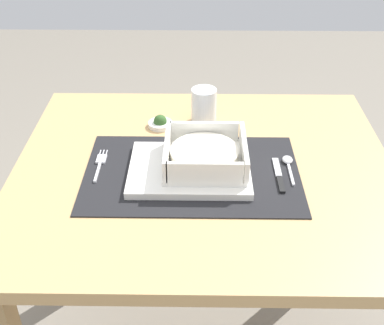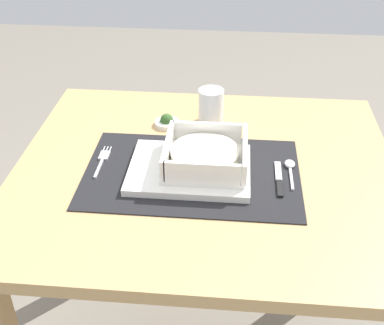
{
  "view_description": "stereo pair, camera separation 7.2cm",
  "coord_description": "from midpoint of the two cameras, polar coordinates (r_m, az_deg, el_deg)",
  "views": [
    {
      "loc": [
        -0.01,
        -0.97,
        1.37
      ],
      "look_at": [
        -0.03,
        -0.03,
        0.75
      ],
      "focal_mm": 47.67,
      "sensor_mm": 36.0,
      "label": 1
    },
    {
      "loc": [
        0.06,
        -0.96,
        1.37
      ],
      "look_at": [
        -0.03,
        -0.03,
        0.75
      ],
      "focal_mm": 47.67,
      "sensor_mm": 36.0,
      "label": 2
    }
  ],
  "objects": [
    {
      "name": "serving_plate",
      "position": [
        1.14,
        1.53,
        -0.79
      ],
      "size": [
        0.27,
        0.21,
        0.02
      ],
      "primitive_type": "cube",
      "color": "white",
      "rests_on": "placemat"
    },
    {
      "name": "butter_knife",
      "position": [
        1.14,
        11.51,
        -2.06
      ],
      "size": [
        0.01,
        0.13,
        0.01
      ],
      "rotation": [
        0.0,
        0.0,
        0.01
      ],
      "color": "black",
      "rests_on": "placemat"
    },
    {
      "name": "porridge_bowl",
      "position": [
        1.14,
        3.37,
        0.71
      ],
      "size": [
        0.18,
        0.18,
        0.06
      ],
      "color": "white",
      "rests_on": "serving_plate"
    },
    {
      "name": "drinking_glass",
      "position": [
        1.33,
        3.64,
        6.1
      ],
      "size": [
        0.07,
        0.07,
        0.09
      ],
      "color": "white",
      "rests_on": "dining_table"
    },
    {
      "name": "dining_table",
      "position": [
        1.23,
        3.06,
        -4.72
      ],
      "size": [
        0.88,
        0.76,
        0.72
      ],
      "color": "tan",
      "rests_on": "ground"
    },
    {
      "name": "spoon",
      "position": [
        1.18,
        12.63,
        -0.52
      ],
      "size": [
        0.02,
        0.11,
        0.01
      ],
      "rotation": [
        0.0,
        0.0,
        0.03
      ],
      "color": "silver",
      "rests_on": "placemat"
    },
    {
      "name": "placemat",
      "position": [
        1.15,
        1.79,
        -1.22
      ],
      "size": [
        0.48,
        0.31,
        0.0
      ],
      "primitive_type": "cube",
      "color": "black",
      "rests_on": "dining_table"
    },
    {
      "name": "condiment_saucer",
      "position": [
        1.33,
        -1.29,
        4.54
      ],
      "size": [
        0.06,
        0.06,
        0.03
      ],
      "color": "white",
      "rests_on": "dining_table"
    },
    {
      "name": "fork",
      "position": [
        1.2,
        -8.28,
        0.36
      ],
      "size": [
        0.02,
        0.13,
        0.0
      ],
      "rotation": [
        0.0,
        0.0,
        0.08
      ],
      "color": "silver",
      "rests_on": "placemat"
    }
  ]
}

